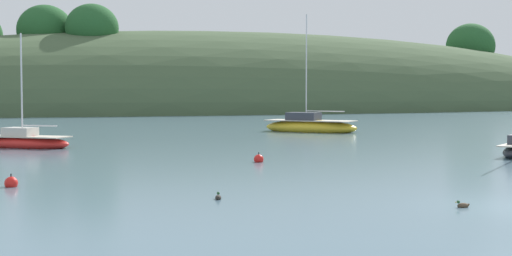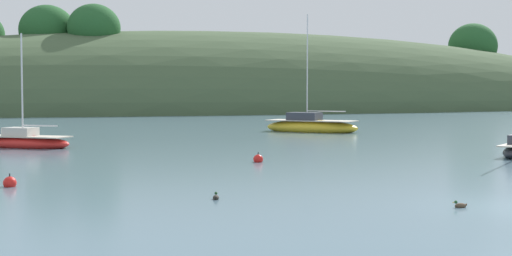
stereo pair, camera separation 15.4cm
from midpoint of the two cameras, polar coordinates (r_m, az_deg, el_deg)
far_shoreline_hill at (r=111.53m, az=-0.55°, el=1.41°), size 150.00×36.00×26.71m
sailboat_navy_dinghy at (r=56.07m, az=4.37°, el=0.15°), size 6.83×7.22×9.22m
sailboat_black_sloop at (r=42.74m, az=-17.33°, el=-1.01°), size 5.27×4.74×6.54m
mooring_buoy_inner at (r=32.64m, az=0.30°, el=-2.45°), size 0.44×0.44×0.54m
mooring_buoy_outer at (r=25.72m, az=-18.44°, el=-4.08°), size 0.44×0.44×0.54m
duck_trailing at (r=21.69m, az=-2.94°, el=-5.41°), size 0.28×0.42×0.24m
duck_lead at (r=20.93m, az=15.81°, el=-5.82°), size 0.43×0.21×0.24m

